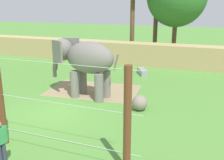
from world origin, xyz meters
TOP-DOWN VIEW (x-y plane):
  - ground_plane at (0.00, 0.00)m, footprint 120.00×120.00m
  - dirt_patch at (0.28, 3.94)m, footprint 5.99×4.24m
  - embankment_wall at (0.00, 12.51)m, footprint 36.00×1.80m
  - elephant at (0.33, 2.74)m, footprint 4.53×2.00m
  - enrichment_ball at (3.91, 1.81)m, footprint 0.81×0.81m
  - cable_fence at (-0.05, -3.34)m, footprint 10.77×0.25m
  - zookeeper at (0.95, -4.64)m, footprint 0.32×0.59m
  - feed_trough at (2.19, 8.93)m, footprint 1.13×1.46m

SIDE VIEW (x-z plane):
  - ground_plane at x=0.00m, z-range 0.00..0.00m
  - dirt_patch at x=0.28m, z-range 0.00..0.01m
  - feed_trough at x=2.19m, z-range 0.00..0.44m
  - enrichment_ball at x=3.91m, z-range 0.00..0.81m
  - zookeeper at x=0.95m, z-range 0.09..1.76m
  - embankment_wall at x=0.00m, z-range 0.00..1.95m
  - cable_fence at x=-0.05m, z-range 0.00..3.56m
  - elephant at x=0.33m, z-range 0.54..3.90m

